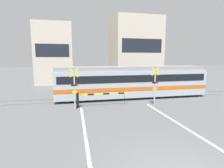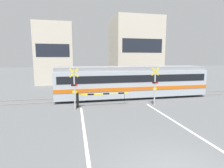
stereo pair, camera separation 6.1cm
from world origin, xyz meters
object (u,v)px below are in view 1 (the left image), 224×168
at_px(crossing_barrier_near, 92,97).
at_px(crossing_signal_right, 155,84).
at_px(pedestrian, 105,80).
at_px(commuter_train, 132,81).
at_px(crossing_signal_left, 74,87).
at_px(crossing_barrier_far, 119,85).

relative_size(crossing_barrier_near, crossing_signal_right, 1.36).
relative_size(crossing_signal_right, pedestrian, 1.90).
relative_size(commuter_train, crossing_signal_right, 4.66).
bearing_deg(crossing_barrier_near, pedestrian, 73.84).
xyz_separation_m(crossing_signal_left, crossing_signal_right, (6.33, 0.00, 0.00)).
xyz_separation_m(commuter_train, crossing_barrier_far, (-0.46, 3.05, -0.84)).
relative_size(crossing_barrier_far, crossing_signal_right, 1.36).
xyz_separation_m(crossing_barrier_far, crossing_signal_right, (1.32, -6.27, 0.93)).
relative_size(crossing_barrier_far, crossing_signal_left, 1.36).
height_order(crossing_barrier_near, pedestrian, pedestrian).
bearing_deg(commuter_train, crossing_barrier_near, -148.46).
bearing_deg(pedestrian, crossing_signal_left, -111.99).
height_order(crossing_barrier_far, pedestrian, pedestrian).
height_order(commuter_train, crossing_barrier_far, commuter_train).
distance_m(commuter_train, crossing_signal_right, 3.34).
bearing_deg(pedestrian, crossing_barrier_near, -106.16).
bearing_deg(crossing_barrier_near, crossing_barrier_far, 56.59).
xyz_separation_m(commuter_train, crossing_signal_left, (-5.47, -3.22, 0.09)).
height_order(commuter_train, pedestrian, commuter_train).
bearing_deg(pedestrian, crossing_barrier_far, -73.78).
xyz_separation_m(crossing_signal_left, pedestrian, (3.97, 9.84, -0.77)).
height_order(crossing_signal_right, pedestrian, crossing_signal_right).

